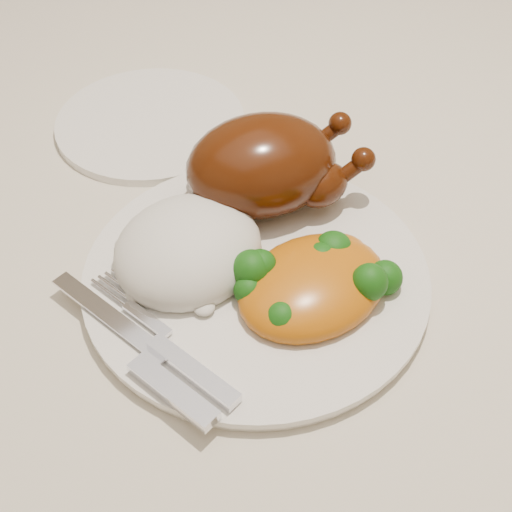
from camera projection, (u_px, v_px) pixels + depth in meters
dining_table at (72, 268)px, 0.76m from camera, size 1.60×0.90×0.76m
tablecloth at (58, 218)px, 0.70m from camera, size 1.73×1.03×0.18m
dinner_plate at (256, 277)px, 0.60m from camera, size 0.35×0.35×0.01m
side_plate at (151, 123)px, 0.76m from camera, size 0.23×0.23×0.01m
roast_chicken at (266, 165)px, 0.63m from camera, size 0.18×0.15×0.09m
rice_mound at (188, 251)px, 0.60m from camera, size 0.14×0.13×0.07m
mac_and_cheese at (314, 281)px, 0.58m from camera, size 0.13×0.10×0.05m
cutlery at (162, 358)px, 0.53m from camera, size 0.06×0.19×0.01m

